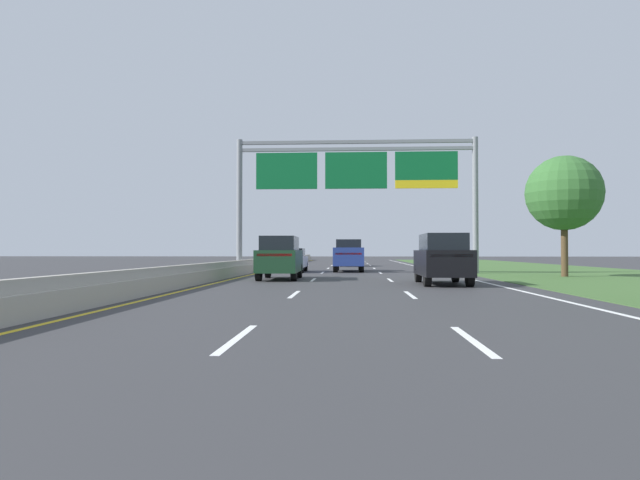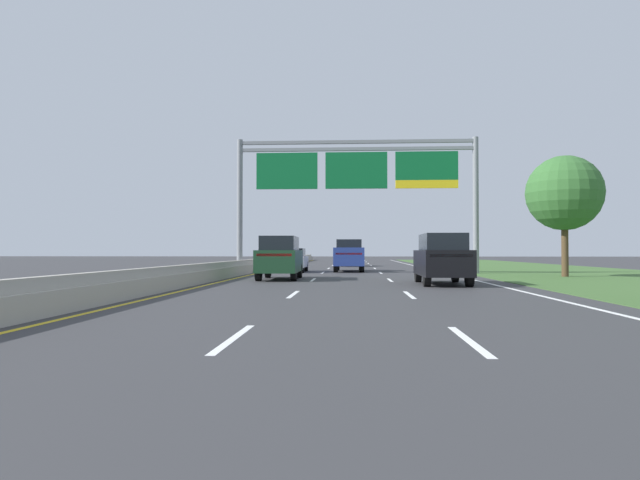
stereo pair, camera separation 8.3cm
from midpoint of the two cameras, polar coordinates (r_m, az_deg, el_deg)
The scene contains 11 objects.
ground_plane at distance 33.33m, azimuth 3.33°, elevation -3.53°, with size 220.00×220.00×0.00m, color #333335.
lane_striping at distance 32.87m, azimuth 3.33°, elevation -3.56°, with size 11.96×106.00×0.01m.
grass_verge_right at distance 36.13m, azimuth 26.07°, elevation -3.22°, with size 14.00×110.00×0.02m, color #3D602D.
median_barrier_concrete at distance 33.97m, azimuth -7.89°, elevation -2.88°, with size 0.60×110.00×0.85m.
overhead_sign_gantry at distance 34.88m, azimuth 3.81°, elevation 6.50°, with size 15.06×0.42×8.44m.
pickup_truck_blue at distance 38.21m, azimuth 3.06°, elevation -1.62°, with size 2.00×5.40×2.20m.
car_darkgreen_left_lane_suv at distance 27.40m, azimuth -4.03°, elevation -1.76°, with size 1.96×4.73×2.11m.
car_black_right_lane_suv at distance 23.83m, azimuth 12.50°, elevation -1.82°, with size 1.95×4.72×2.11m.
car_grey_centre_lane_sedan at distance 51.44m, azimuth 3.20°, elevation -1.78°, with size 1.90×4.43×1.57m.
car_white_left_lane_sedan at distance 37.06m, azimuth -2.79°, elevation -2.03°, with size 1.83×4.41×1.57m.
roadside_tree_mid at distance 32.88m, azimuth 23.84°, elevation 4.40°, with size 4.04×4.04×6.55m.
Camera 2 is at (0.04, 1.70, 1.39)m, focal length 31.20 mm.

